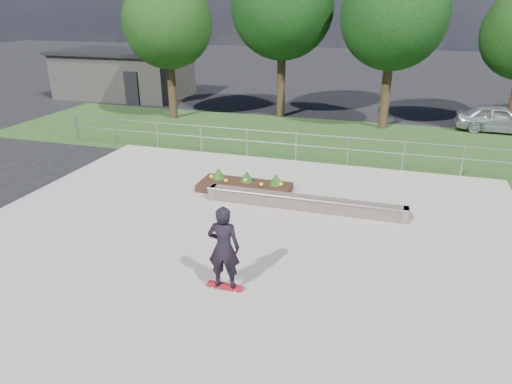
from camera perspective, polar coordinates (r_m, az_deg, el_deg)
ground at (r=11.40m, az=-3.19°, el=-7.76°), size 120.00×120.00×0.00m
grass_verge at (r=21.31m, az=6.99°, el=6.64°), size 30.00×8.00×0.02m
concrete_slab at (r=11.38m, az=-3.19°, el=-7.63°), size 15.00×15.00×0.06m
fence at (r=17.79m, az=5.05°, el=6.11°), size 20.06×0.06×1.20m
building at (r=32.63m, az=-16.10°, el=14.08°), size 8.40×5.40×3.00m
tree_far_left at (r=25.04m, az=-11.01°, el=19.98°), size 4.55×4.55×7.15m
tree_mid_left at (r=24.96m, az=3.35°, el=22.04°), size 5.25×5.25×8.25m
tree_mid_right at (r=23.25m, az=16.84°, el=20.26°), size 4.90×4.90×7.70m
grind_ledge at (r=13.63m, az=5.98°, el=-1.35°), size 6.00×0.44×0.43m
planter_bed at (r=14.95m, az=-1.40°, el=0.87°), size 3.00×1.20×0.61m
skateboarder at (r=9.51m, az=-4.05°, el=-6.97°), size 0.80×0.52×1.94m
parked_car at (r=25.07m, az=28.02°, el=8.09°), size 3.90×1.70×1.31m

